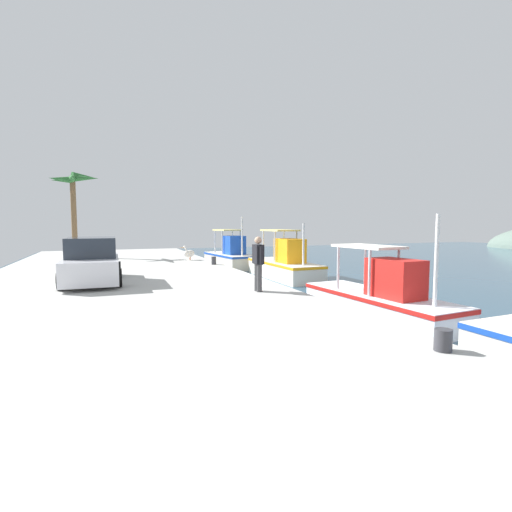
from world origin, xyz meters
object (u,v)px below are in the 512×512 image
fishing_boat_nearest (231,257)px  fisherman_standing (258,261)px  pelican (189,253)px  mooring_bollard_second (443,340)px  palm_tree (73,187)px  parked_car (92,262)px  mooring_bollard_nearest (214,261)px  fishing_boat_third (380,298)px  fishing_boat_second (284,265)px

fishing_boat_nearest → fisherman_standing: 13.32m
fishing_boat_nearest → pelican: 3.82m
mooring_bollard_second → palm_tree: size_ratio=0.07×
fishing_boat_nearest → parked_car: bearing=-41.0°
mooring_bollard_nearest → fishing_boat_third: bearing=16.0°
fishing_boat_second → pelican: size_ratio=5.85×
fishing_boat_third → fisherman_standing: size_ratio=3.33×
fisherman_standing → pelican: bearing=179.4°
fishing_boat_third → mooring_bollard_nearest: 9.64m
fishing_boat_nearest → mooring_bollard_second: bearing=-7.5°
fishing_boat_second → fishing_boat_third: bearing=-6.5°
fisherman_standing → palm_tree: size_ratio=0.32×
pelican → mooring_bollard_second: size_ratio=2.74×
fishing_boat_nearest → pelican: bearing=-56.0°
palm_tree → parked_car: bearing=6.6°
palm_tree → pelican: bearing=54.8°
fishing_boat_second → fishing_boat_third: fishing_boat_third is taller
fishing_boat_third → palm_tree: palm_tree is taller
fishing_boat_second → fishing_boat_third: size_ratio=1.03×
fishing_boat_nearest → mooring_bollard_nearest: size_ratio=12.61×
mooring_bollard_nearest → mooring_bollard_second: size_ratio=1.13×
fishing_boat_second → fishing_boat_third: 8.70m
fisherman_standing → fishing_boat_second: bearing=148.7°
fishing_boat_nearest → fisherman_standing: size_ratio=3.03×
mooring_bollard_nearest → mooring_bollard_second: 13.93m
fisherman_standing → mooring_bollard_nearest: 7.92m
fishing_boat_nearest → mooring_bollard_second: 19.12m
mooring_bollard_nearest → palm_tree: bearing=-136.9°
mooring_bollard_nearest → parked_car: bearing=-52.9°
fisherman_standing → palm_tree: palm_tree is taller
fishing_boat_third → mooring_bollard_nearest: fishing_boat_third is taller
fishing_boat_second → mooring_bollard_second: size_ratio=16.01×
fishing_boat_nearest → fishing_boat_second: size_ratio=0.89×
mooring_bollard_nearest → pelican: bearing=-167.5°
mooring_bollard_nearest → palm_tree: (-7.23, -6.78, 4.05)m
fishing_boat_third → mooring_bollard_second: 5.39m
palm_tree → fisherman_standing: bearing=21.8°
fishing_boat_second → parked_car: fishing_boat_second is taller
fishing_boat_second → palm_tree: bearing=-127.0°
mooring_bollard_nearest → palm_tree: 10.71m
fishing_boat_second → pelican: (-3.52, -4.29, 0.51)m
pelican → fisherman_standing: (10.75, -0.11, 0.52)m
mooring_bollard_second → fishing_boat_nearest: bearing=172.5°
fishing_boat_third → parked_car: fishing_boat_third is taller
mooring_bollard_nearest → fishing_boat_nearest: bearing=153.6°
fishing_boat_third → fisherman_standing: 3.85m
palm_tree → mooring_bollard_nearest: bearing=43.1°
fishing_boat_second → fishing_boat_third: (8.65, -0.99, -0.09)m
fishing_boat_third → mooring_bollard_nearest: (-9.26, -2.66, 0.39)m
palm_tree → fishing_boat_nearest: bearing=76.6°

